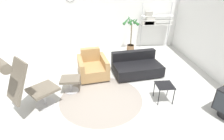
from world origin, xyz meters
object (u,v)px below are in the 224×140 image
(potted_plant, at_px, (131,35))
(armchair_red, at_px, (93,68))
(ottoman, at_px, (71,81))
(side_table, at_px, (164,87))
(lounge_chair, at_px, (24,82))
(couch_low, at_px, (136,67))
(shelf_unit, at_px, (152,20))

(potted_plant, bearing_deg, armchair_red, -127.60)
(ottoman, xyz_separation_m, side_table, (2.20, -0.60, 0.09))
(armchair_red, height_order, potted_plant, potted_plant)
(potted_plant, bearing_deg, lounge_chair, -129.80)
(ottoman, xyz_separation_m, couch_low, (1.86, 0.79, -0.06))
(couch_low, height_order, side_table, couch_low)
(lounge_chair, height_order, couch_low, lounge_chair)
(ottoman, distance_m, shelf_unit, 4.26)
(lounge_chair, bearing_deg, armchair_red, 95.55)
(potted_plant, bearing_deg, shelf_unit, 18.86)
(couch_low, xyz_separation_m, potted_plant, (0.19, 1.90, 0.42))
(side_table, bearing_deg, couch_low, 103.69)
(side_table, relative_size, shelf_unit, 0.24)
(lounge_chair, bearing_deg, potted_plant, 98.28)
(couch_low, height_order, potted_plant, potted_plant)
(potted_plant, bearing_deg, couch_low, -95.60)
(lounge_chair, distance_m, side_table, 3.01)
(ottoman, bearing_deg, couch_low, 23.03)
(side_table, relative_size, potted_plant, 0.30)
(couch_low, relative_size, potted_plant, 1.06)
(armchair_red, bearing_deg, lounge_chair, 37.47)
(ottoman, height_order, potted_plant, potted_plant)
(armchair_red, height_order, couch_low, armchair_red)
(shelf_unit, bearing_deg, side_table, -101.24)
(lounge_chair, distance_m, shelf_unit, 5.24)
(ottoman, distance_m, couch_low, 2.02)
(side_table, bearing_deg, armchair_red, 140.73)
(lounge_chair, xyz_separation_m, shelf_unit, (3.69, 3.69, 0.40))
(armchair_red, distance_m, side_table, 2.13)
(ottoman, distance_m, potted_plant, 3.40)
(lounge_chair, relative_size, side_table, 3.06)
(lounge_chair, xyz_separation_m, side_table, (2.98, 0.11, -0.37))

